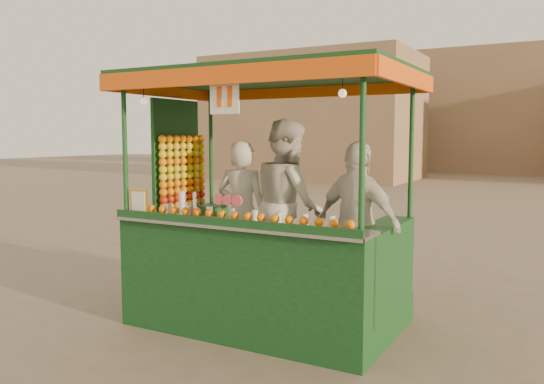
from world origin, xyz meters
The scene contains 7 objects.
ground centered at (0.00, 0.00, 0.00)m, with size 90.00×90.00×0.00m, color brown.
building_left centered at (-9.00, 20.00, 3.00)m, with size 10.00×6.00×6.00m, color #917152.
building_center centered at (-2.00, 30.00, 3.50)m, with size 14.00×7.00×7.00m, color #917152.
juice_cart centered at (-0.48, -0.30, 0.89)m, with size 3.03×1.97×2.76m.
vendor_left centered at (-0.88, 0.05, 1.17)m, with size 0.67×0.49×1.70m.
vendor_middle centered at (-0.33, 0.14, 1.29)m, with size 1.18×1.20×1.94m.
vendor_right centered at (0.59, -0.08, 1.17)m, with size 1.07×0.68×1.70m.
Camera 1 is at (2.50, -5.41, 2.06)m, focal length 36.32 mm.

